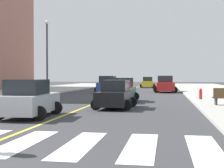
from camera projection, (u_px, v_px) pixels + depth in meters
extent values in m
cube|color=silver|center=(24.00, 142.00, 9.98)|extent=(0.90, 4.00, 0.01)
cube|color=silver|center=(80.00, 144.00, 9.69)|extent=(0.90, 4.00, 0.01)
cube|color=silver|center=(141.00, 146.00, 9.39)|extent=(0.90, 4.00, 0.01)
cube|color=silver|center=(205.00, 149.00, 9.10)|extent=(0.90, 4.00, 0.01)
cube|color=yellow|center=(128.00, 91.00, 45.63)|extent=(0.16, 80.00, 0.01)
cube|color=#2D479E|center=(108.00, 87.00, 40.04)|extent=(2.12, 4.65, 1.00)
cube|color=#1E2328|center=(108.00, 79.00, 39.74)|extent=(1.78, 2.33, 0.84)
cylinder|color=black|center=(118.00, 89.00, 41.30)|extent=(0.75, 0.25, 0.75)
cylinder|color=black|center=(102.00, 89.00, 41.64)|extent=(0.75, 0.25, 0.75)
cylinder|color=black|center=(115.00, 90.00, 38.45)|extent=(0.75, 0.25, 0.75)
cylinder|color=black|center=(97.00, 90.00, 38.80)|extent=(0.75, 0.25, 0.75)
cube|color=black|center=(115.00, 98.00, 20.56)|extent=(1.97, 4.09, 0.86)
cube|color=#1E2328|center=(116.00, 86.00, 20.77)|extent=(1.61, 2.07, 0.73)
cylinder|color=black|center=(96.00, 105.00, 19.53)|extent=(0.66, 0.23, 0.65)
cylinder|color=black|center=(126.00, 105.00, 19.16)|extent=(0.66, 0.23, 0.65)
cylinder|color=black|center=(105.00, 102.00, 21.97)|extent=(0.66, 0.23, 0.65)
cylinder|color=black|center=(132.00, 102.00, 21.60)|extent=(0.66, 0.23, 0.65)
cube|color=gold|center=(148.00, 84.00, 57.74)|extent=(2.05, 4.34, 0.92)
cube|color=#1E2328|center=(148.00, 79.00, 57.98)|extent=(1.69, 2.19, 0.78)
cylinder|color=black|center=(142.00, 86.00, 56.57)|extent=(0.70, 0.24, 0.70)
cylinder|color=black|center=(153.00, 86.00, 56.30)|extent=(0.70, 0.24, 0.70)
cylinder|color=black|center=(142.00, 85.00, 59.21)|extent=(0.70, 0.24, 0.70)
cylinder|color=black|center=(153.00, 85.00, 58.93)|extent=(0.70, 0.24, 0.70)
cube|color=silver|center=(109.00, 84.00, 59.84)|extent=(1.80, 3.86, 0.82)
cube|color=#1E2328|center=(109.00, 80.00, 59.60)|extent=(1.49, 1.94, 0.69)
cylinder|color=black|center=(115.00, 85.00, 60.85)|extent=(0.62, 0.21, 0.62)
cylinder|color=black|center=(106.00, 85.00, 61.17)|extent=(0.62, 0.21, 0.62)
cylinder|color=black|center=(113.00, 86.00, 58.52)|extent=(0.62, 0.21, 0.62)
cylinder|color=black|center=(103.00, 86.00, 58.84)|extent=(0.62, 0.21, 0.62)
cube|color=#B7B7BC|center=(29.00, 103.00, 16.24)|extent=(2.07, 4.28, 0.90)
cube|color=#1E2328|center=(27.00, 87.00, 15.97)|extent=(1.69, 2.17, 0.76)
cylinder|color=black|center=(56.00, 108.00, 17.42)|extent=(0.69, 0.25, 0.68)
cylinder|color=black|center=(21.00, 107.00, 17.66)|extent=(0.69, 0.25, 0.68)
cylinder|color=black|center=(39.00, 113.00, 14.83)|extent=(0.69, 0.25, 0.68)
cube|color=red|center=(165.00, 86.00, 40.82)|extent=(2.35, 4.79, 1.01)
cube|color=#1E2328|center=(165.00, 79.00, 41.08)|extent=(1.90, 2.43, 0.85)
cylinder|color=black|center=(156.00, 90.00, 39.51)|extent=(0.77, 0.28, 0.76)
cylinder|color=black|center=(175.00, 90.00, 39.26)|extent=(0.77, 0.28, 0.76)
cylinder|color=black|center=(156.00, 89.00, 42.40)|extent=(0.77, 0.28, 0.76)
cylinder|color=black|center=(173.00, 89.00, 42.15)|extent=(0.77, 0.28, 0.76)
cube|color=#236B42|center=(121.00, 93.00, 26.04)|extent=(2.08, 4.34, 0.92)
cube|color=#1E2328|center=(121.00, 83.00, 26.27)|extent=(1.70, 2.19, 0.77)
cylinder|color=black|center=(105.00, 98.00, 24.94)|extent=(0.70, 0.25, 0.69)
cylinder|color=black|center=(131.00, 99.00, 24.55)|extent=(0.70, 0.25, 0.69)
cylinder|color=black|center=(112.00, 96.00, 27.54)|extent=(0.70, 0.25, 0.69)
cylinder|color=black|center=(135.00, 96.00, 27.15)|extent=(0.70, 0.25, 0.69)
cube|color=#2D2D33|center=(216.00, 102.00, 21.37)|extent=(0.13, 0.48, 0.44)
cylinder|color=red|center=(201.00, 95.00, 26.78)|extent=(0.26, 0.26, 0.70)
sphere|color=red|center=(201.00, 90.00, 26.77)|extent=(0.22, 0.22, 0.22)
cylinder|color=#38383D|center=(47.00, 58.00, 37.32)|extent=(0.20, 0.20, 7.93)
sphere|color=silver|center=(47.00, 22.00, 37.22)|extent=(0.44, 0.44, 0.44)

